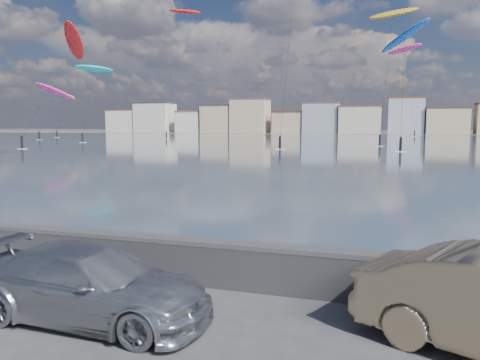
# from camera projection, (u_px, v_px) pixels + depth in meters

# --- Properties ---
(ground) EXTENTS (700.00, 700.00, 0.00)m
(ground) POSITION_uv_depth(u_px,v_px,m) (113.00, 333.00, 7.91)
(ground) COLOR #333335
(ground) RESTS_ON ground
(bay_water) EXTENTS (500.00, 177.00, 0.00)m
(bay_water) POSITION_uv_depth(u_px,v_px,m) (364.00, 142.00, 94.62)
(bay_water) COLOR #32415D
(bay_water) RESTS_ON ground
(far_shore_strip) EXTENTS (500.00, 60.00, 0.00)m
(far_shore_strip) POSITION_uv_depth(u_px,v_px,m) (376.00, 133.00, 197.43)
(far_shore_strip) COLOR #4C473D
(far_shore_strip) RESTS_ON ground
(seawall) EXTENTS (400.00, 0.36, 1.08)m
(seawall) POSITION_uv_depth(u_px,v_px,m) (180.00, 257.00, 10.40)
(seawall) COLOR #28282B
(seawall) RESTS_ON ground
(far_buildings) EXTENTS (240.79, 13.26, 14.60)m
(far_buildings) POSITION_uv_depth(u_px,v_px,m) (380.00, 118.00, 183.07)
(far_buildings) COLOR silver
(far_buildings) RESTS_ON ground
(car_silver) EXTENTS (4.61, 1.98, 1.32)m
(car_silver) POSITION_uv_depth(u_px,v_px,m) (90.00, 284.00, 8.42)
(car_silver) COLOR #AFB2B6
(car_silver) RESTS_ON ground
(kitesurfer_2) EXTENTS (10.89, 15.78, 35.17)m
(kitesurfer_2) POSITION_uv_depth(u_px,v_px,m) (185.00, 13.00, 124.55)
(kitesurfer_2) COLOR red
(kitesurfer_2) RESTS_ON ground
(kitesurfer_3) EXTENTS (8.54, 13.36, 14.84)m
(kitesurfer_3) POSITION_uv_depth(u_px,v_px,m) (54.00, 92.00, 118.80)
(kitesurfer_3) COLOR #E5338C
(kitesurfer_3) RESTS_ON ground
(kitesurfer_7) EXTENTS (7.67, 11.17, 16.53)m
(kitesurfer_7) POSITION_uv_depth(u_px,v_px,m) (93.00, 70.00, 99.80)
(kitesurfer_7) COLOR #19BFBF
(kitesurfer_7) RESTS_ON ground
(kitesurfer_8) EXTENTS (5.43, 14.89, 19.99)m
(kitesurfer_8) POSITION_uv_depth(u_px,v_px,m) (73.00, 42.00, 75.83)
(kitesurfer_8) COLOR red
(kitesurfer_8) RESTS_ON ground
(kitesurfer_10) EXTENTS (8.24, 15.43, 13.48)m
(kitesurfer_10) POSITION_uv_depth(u_px,v_px,m) (70.00, 97.00, 141.91)
(kitesurfer_10) COLOR #BF8C19
(kitesurfer_10) RESTS_ON ground
(kitesurfer_11) EXTENTS (9.57, 16.25, 25.88)m
(kitesurfer_11) POSITION_uv_depth(u_px,v_px,m) (393.00, 15.00, 87.13)
(kitesurfer_11) COLOR #BF8C19
(kitesurfer_11) RESTS_ON ground
(kitesurfer_14) EXTENTS (8.34, 13.62, 18.74)m
(kitesurfer_14) POSITION_uv_depth(u_px,v_px,m) (404.00, 37.00, 67.69)
(kitesurfer_14) COLOR blue
(kitesurfer_14) RESTS_ON ground
(kitesurfer_15) EXTENTS (10.76, 10.86, 29.71)m
(kitesurfer_15) POSITION_uv_depth(u_px,v_px,m) (405.00, 50.00, 147.61)
(kitesurfer_15) COLOR #E5338C
(kitesurfer_15) RESTS_ON ground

